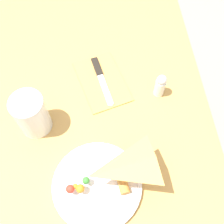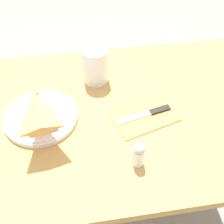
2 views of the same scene
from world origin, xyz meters
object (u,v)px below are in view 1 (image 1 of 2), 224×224
butter_knife (101,78)px  salt_shaker (160,85)px  milk_glass (32,115)px  napkin_folded (102,81)px  plate_pizza (96,185)px  dining_table (98,146)px

butter_knife → salt_shaker: bearing=56.5°
milk_glass → napkin_folded: 0.23m
napkin_folded → milk_glass: bearing=-56.6°
plate_pizza → butter_knife: bearing=173.4°
dining_table → plate_pizza: 0.20m
milk_glass → butter_knife: milk_glass is taller
salt_shaker → dining_table: bearing=-61.7°
plate_pizza → napkin_folded: size_ratio=1.00×
dining_table → butter_knife: (-0.16, 0.03, 0.13)m
milk_glass → salt_shaker: 0.35m
milk_glass → salt_shaker: milk_glass is taller
milk_glass → salt_shaker: (-0.07, 0.35, -0.02)m
dining_table → napkin_folded: 0.20m
butter_knife → salt_shaker: salt_shaker is taller
dining_table → plate_pizza: bearing=-3.0°
dining_table → salt_shaker: size_ratio=14.48×
dining_table → plate_pizza: (0.15, -0.01, 0.13)m
milk_glass → dining_table: bearing=78.5°
plate_pizza → milk_glass: size_ratio=1.76×
dining_table → napkin_folded: bearing=169.0°
milk_glass → napkin_folded: milk_glass is taller
plate_pizza → napkin_folded: plate_pizza is taller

